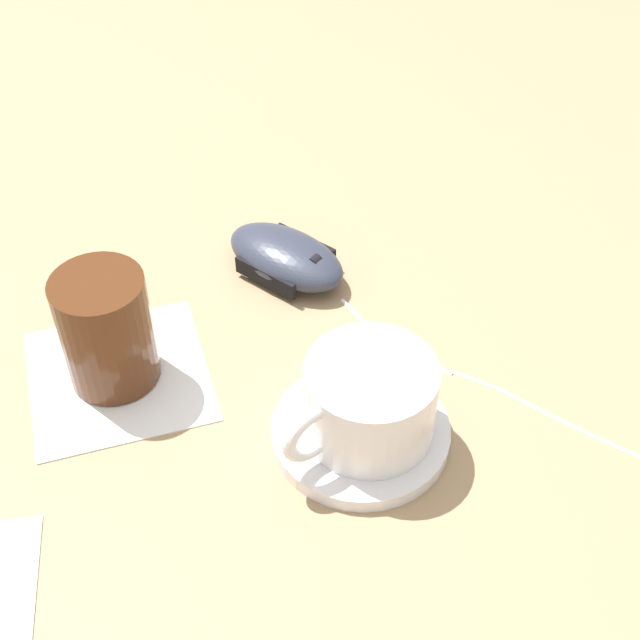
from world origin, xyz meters
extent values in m
plane|color=#9E7F5B|center=(0.00, 0.00, 0.00)|extent=(3.00, 3.00, 0.00)
cylinder|color=white|center=(-0.06, -0.13, 0.01)|extent=(0.13, 0.13, 0.01)
cylinder|color=white|center=(-0.06, -0.14, 0.04)|extent=(0.09, 0.09, 0.06)
torus|color=white|center=(-0.09, -0.09, 0.05)|extent=(0.03, 0.05, 0.05)
ellipsoid|color=#2D3342|center=(0.13, -0.11, 0.02)|extent=(0.12, 0.12, 0.03)
cylinder|color=black|center=(0.11, -0.13, 0.03)|extent=(0.01, 0.01, 0.01)
cube|color=black|center=(0.15, -0.13, 0.01)|extent=(0.05, 0.04, 0.02)
cube|color=black|center=(0.11, -0.09, 0.01)|extent=(0.05, 0.04, 0.02)
cylinder|color=white|center=(0.07, -0.16, 0.00)|extent=(0.04, 0.02, 0.00)
cylinder|color=white|center=(0.03, -0.18, 0.00)|extent=(0.03, 0.03, 0.00)
cylinder|color=white|center=(0.00, -0.20, 0.00)|extent=(0.03, 0.03, 0.00)
cylinder|color=white|center=(-0.02, -0.23, 0.00)|extent=(0.03, 0.03, 0.00)
cylinder|color=white|center=(-0.05, -0.26, 0.00)|extent=(0.03, 0.03, 0.00)
cylinder|color=white|center=(-0.08, -0.29, 0.00)|extent=(0.03, 0.03, 0.00)
cylinder|color=white|center=(-0.11, -0.31, 0.00)|extent=(0.03, 0.03, 0.00)
sphere|color=white|center=(0.08, -0.15, 0.00)|extent=(0.00, 0.00, 0.00)
sphere|color=white|center=(0.05, -0.16, 0.00)|extent=(0.00, 0.00, 0.00)
sphere|color=white|center=(0.02, -0.19, 0.00)|extent=(0.00, 0.00, 0.00)
sphere|color=white|center=(-0.01, -0.22, 0.00)|extent=(0.00, 0.00, 0.00)
sphere|color=white|center=(-0.04, -0.25, 0.00)|extent=(0.00, 0.00, 0.00)
sphere|color=white|center=(-0.06, -0.27, 0.00)|extent=(0.00, 0.00, 0.00)
sphere|color=white|center=(-0.09, -0.30, 0.00)|extent=(0.00, 0.00, 0.00)
cube|color=white|center=(0.03, 0.04, 0.00)|extent=(0.15, 0.15, 0.00)
cylinder|color=#4C2814|center=(0.03, 0.04, 0.05)|extent=(0.07, 0.07, 0.09)
camera|label=1|loc=(-0.45, -0.03, 0.51)|focal=50.00mm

